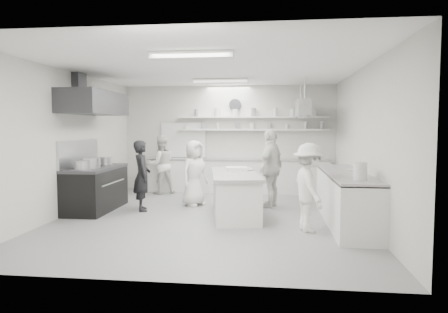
# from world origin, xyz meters

# --- Properties ---
(floor) EXTENTS (6.00, 7.00, 0.02)m
(floor) POSITION_xyz_m (0.00, 0.00, -0.01)
(floor) COLOR gray
(floor) RESTS_ON ground
(ceiling) EXTENTS (6.00, 7.00, 0.02)m
(ceiling) POSITION_xyz_m (0.00, 0.00, 3.01)
(ceiling) COLOR white
(ceiling) RESTS_ON wall_back
(wall_back) EXTENTS (6.00, 0.04, 3.00)m
(wall_back) POSITION_xyz_m (0.00, 3.50, 1.50)
(wall_back) COLOR beige
(wall_back) RESTS_ON floor
(wall_front) EXTENTS (6.00, 0.04, 3.00)m
(wall_front) POSITION_xyz_m (0.00, -3.50, 1.50)
(wall_front) COLOR beige
(wall_front) RESTS_ON floor
(wall_left) EXTENTS (0.04, 7.00, 3.00)m
(wall_left) POSITION_xyz_m (-3.00, 0.00, 1.50)
(wall_left) COLOR beige
(wall_left) RESTS_ON floor
(wall_right) EXTENTS (0.04, 7.00, 3.00)m
(wall_right) POSITION_xyz_m (3.00, 0.00, 1.50)
(wall_right) COLOR beige
(wall_right) RESTS_ON floor
(stove) EXTENTS (0.80, 1.80, 0.90)m
(stove) POSITION_xyz_m (-2.60, 0.40, 0.45)
(stove) COLOR black
(stove) RESTS_ON floor
(exhaust_hood) EXTENTS (0.85, 2.00, 0.50)m
(exhaust_hood) POSITION_xyz_m (-2.60, 0.40, 2.35)
(exhaust_hood) COLOR #38373C
(exhaust_hood) RESTS_ON wall_left
(back_counter) EXTENTS (5.00, 0.60, 0.92)m
(back_counter) POSITION_xyz_m (0.30, 3.20, 0.46)
(back_counter) COLOR white
(back_counter) RESTS_ON floor
(shelf_lower) EXTENTS (4.20, 0.26, 0.04)m
(shelf_lower) POSITION_xyz_m (0.70, 3.37, 1.75)
(shelf_lower) COLOR white
(shelf_lower) RESTS_ON wall_back
(shelf_upper) EXTENTS (4.20, 0.26, 0.04)m
(shelf_upper) POSITION_xyz_m (0.70, 3.37, 2.10)
(shelf_upper) COLOR white
(shelf_upper) RESTS_ON wall_back
(pass_through_window) EXTENTS (1.30, 0.04, 1.00)m
(pass_through_window) POSITION_xyz_m (-1.30, 3.48, 1.45)
(pass_through_window) COLOR black
(pass_through_window) RESTS_ON wall_back
(wall_clock) EXTENTS (0.32, 0.05, 0.32)m
(wall_clock) POSITION_xyz_m (0.20, 3.46, 2.45)
(wall_clock) COLOR silver
(wall_clock) RESTS_ON wall_back
(right_counter) EXTENTS (0.74, 3.30, 0.94)m
(right_counter) POSITION_xyz_m (2.65, -0.20, 0.47)
(right_counter) COLOR white
(right_counter) RESTS_ON floor
(pot_rack) EXTENTS (0.30, 1.60, 0.40)m
(pot_rack) POSITION_xyz_m (2.00, 2.40, 2.30)
(pot_rack) COLOR #B4B5B8
(pot_rack) RESTS_ON ceiling
(light_fixture_front) EXTENTS (1.30, 0.25, 0.10)m
(light_fixture_front) POSITION_xyz_m (0.00, -1.80, 2.94)
(light_fixture_front) COLOR white
(light_fixture_front) RESTS_ON ceiling
(light_fixture_rear) EXTENTS (1.30, 0.25, 0.10)m
(light_fixture_rear) POSITION_xyz_m (0.00, 1.80, 2.94)
(light_fixture_rear) COLOR white
(light_fixture_rear) RESTS_ON ceiling
(prep_island) EXTENTS (1.21, 2.38, 0.84)m
(prep_island) POSITION_xyz_m (0.49, 0.26, 0.42)
(prep_island) COLOR white
(prep_island) RESTS_ON floor
(stove_pot) EXTENTS (0.42, 0.42, 0.27)m
(stove_pot) POSITION_xyz_m (-2.60, 0.16, 1.04)
(stove_pot) COLOR #B4B5B8
(stove_pot) RESTS_ON stove
(cook_stove) EXTENTS (0.56, 0.66, 1.54)m
(cook_stove) POSITION_xyz_m (-1.57, 0.47, 0.77)
(cook_stove) COLOR black
(cook_stove) RESTS_ON floor
(cook_back) EXTENTS (0.97, 0.91, 1.60)m
(cook_back) POSITION_xyz_m (-1.77, 2.72, 0.80)
(cook_back) COLOR white
(cook_back) RESTS_ON floor
(cook_island_left) EXTENTS (0.81, 0.89, 1.52)m
(cook_island_left) POSITION_xyz_m (-0.55, 1.20, 0.76)
(cook_island_left) COLOR white
(cook_island_left) RESTS_ON floor
(cook_island_right) EXTENTS (0.83, 1.14, 1.80)m
(cook_island_right) POSITION_xyz_m (1.23, 1.24, 0.90)
(cook_island_right) COLOR white
(cook_island_right) RESTS_ON floor
(cook_right) EXTENTS (0.80, 1.11, 1.56)m
(cook_right) POSITION_xyz_m (1.90, -0.89, 0.78)
(cook_right) COLOR white
(cook_right) RESTS_ON floor
(bowl_island_a) EXTENTS (0.37, 0.37, 0.07)m
(bowl_island_a) POSITION_xyz_m (0.70, 0.77, 0.87)
(bowl_island_a) COLOR #B4B5B8
(bowl_island_a) RESTS_ON prep_island
(bowl_island_b) EXTENTS (0.25, 0.25, 0.06)m
(bowl_island_b) POSITION_xyz_m (0.50, 0.30, 0.87)
(bowl_island_b) COLOR white
(bowl_island_b) RESTS_ON prep_island
(bowl_right) EXTENTS (0.27, 0.27, 0.06)m
(bowl_right) POSITION_xyz_m (2.84, 0.15, 0.97)
(bowl_right) COLOR white
(bowl_right) RESTS_ON right_counter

